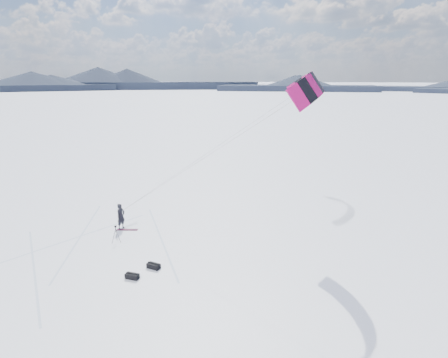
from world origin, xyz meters
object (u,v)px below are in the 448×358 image
at_px(snowboard, 127,230).
at_px(tripod, 116,232).
at_px(gear_bag_a, 132,276).
at_px(gear_bag_b, 154,266).
at_px(snowkiter, 122,229).

height_order(snowboard, tripod, tripod).
bearing_deg(gear_bag_a, snowboard, 124.08).
xyz_separation_m(snowboard, tripod, (0.55, -2.03, 0.75)).
height_order(tripod, gear_bag_b, tripod).
bearing_deg(gear_bag_a, gear_bag_b, 67.71).
relative_size(snowkiter, gear_bag_a, 2.48).
height_order(snowkiter, snowboard, snowkiter).
relative_size(tripod, gear_bag_a, 1.55).
bearing_deg(snowboard, gear_bag_b, -59.79).
distance_m(snowkiter, gear_bag_b, 6.82).
bearing_deg(tripod, gear_bag_b, -29.61).
bearing_deg(snowkiter, gear_bag_b, -118.37).
distance_m(snowboard, gear_bag_b, 6.38).
xyz_separation_m(snowkiter, gear_bag_a, (4.75, -5.76, 0.15)).
distance_m(snowkiter, tripod, 2.48).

